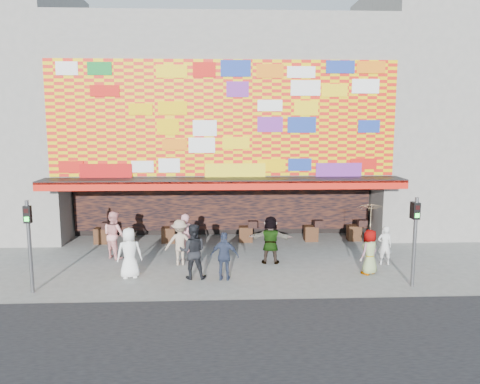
{
  "coord_description": "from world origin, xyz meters",
  "views": [
    {
      "loc": [
        -0.2,
        -16.14,
        5.43
      ],
      "look_at": [
        0.62,
        2.0,
        2.69
      ],
      "focal_mm": 35.0,
      "sensor_mm": 36.0,
      "label": 1
    }
  ],
  "objects_px": {
    "ped_a": "(129,253)",
    "signal_right": "(415,232)",
    "ped_h": "(385,245)",
    "ped_i": "(114,235)",
    "ped_g": "(370,252)",
    "ped_d": "(180,242)",
    "ped_e": "(225,256)",
    "ped_b": "(186,237)",
    "ped_c": "(193,251)",
    "ped_f": "(271,240)",
    "parasol": "(371,216)",
    "signal_left": "(29,236)"
  },
  "relations": [
    {
      "from": "ped_a",
      "to": "signal_right",
      "type": "bearing_deg",
      "value": 160.8
    },
    {
      "from": "ped_h",
      "to": "ped_i",
      "type": "relative_size",
      "value": 0.79
    },
    {
      "from": "ped_a",
      "to": "ped_i",
      "type": "bearing_deg",
      "value": -77.9
    },
    {
      "from": "ped_h",
      "to": "ped_g",
      "type": "bearing_deg",
      "value": 54.55
    },
    {
      "from": "ped_d",
      "to": "ped_e",
      "type": "xyz_separation_m",
      "value": [
        1.68,
        -1.83,
        -0.03
      ]
    },
    {
      "from": "ped_e",
      "to": "ped_i",
      "type": "distance_m",
      "value": 5.23
    },
    {
      "from": "ped_b",
      "to": "ped_c",
      "type": "distance_m",
      "value": 2.11
    },
    {
      "from": "ped_a",
      "to": "ped_b",
      "type": "height_order",
      "value": "ped_b"
    },
    {
      "from": "ped_d",
      "to": "ped_f",
      "type": "bearing_deg",
      "value": 176.93
    },
    {
      "from": "parasol",
      "to": "ped_b",
      "type": "bearing_deg",
      "value": 164.21
    },
    {
      "from": "signal_right",
      "to": "ped_d",
      "type": "bearing_deg",
      "value": 160.8
    },
    {
      "from": "ped_d",
      "to": "ped_g",
      "type": "xyz_separation_m",
      "value": [
        6.87,
        -1.42,
        -0.06
      ]
    },
    {
      "from": "ped_e",
      "to": "ped_a",
      "type": "bearing_deg",
      "value": 2.46
    },
    {
      "from": "ped_c",
      "to": "ped_i",
      "type": "bearing_deg",
      "value": -36.41
    },
    {
      "from": "ped_b",
      "to": "ped_g",
      "type": "distance_m",
      "value": 6.95
    },
    {
      "from": "ped_c",
      "to": "parasol",
      "type": "bearing_deg",
      "value": -176.23
    },
    {
      "from": "signal_left",
      "to": "ped_e",
      "type": "relative_size",
      "value": 1.78
    },
    {
      "from": "ped_e",
      "to": "ped_g",
      "type": "relative_size",
      "value": 1.04
    },
    {
      "from": "ped_i",
      "to": "parasol",
      "type": "bearing_deg",
      "value": -153.22
    },
    {
      "from": "ped_d",
      "to": "ped_e",
      "type": "relative_size",
      "value": 1.04
    },
    {
      "from": "ped_i",
      "to": "ped_h",
      "type": "bearing_deg",
      "value": -146.28
    },
    {
      "from": "ped_b",
      "to": "ped_d",
      "type": "distance_m",
      "value": 0.51
    },
    {
      "from": "ped_b",
      "to": "parasol",
      "type": "distance_m",
      "value": 7.05
    },
    {
      "from": "signal_right",
      "to": "ped_g",
      "type": "relative_size",
      "value": 1.85
    },
    {
      "from": "ped_g",
      "to": "ped_h",
      "type": "relative_size",
      "value": 1.08
    },
    {
      "from": "signal_right",
      "to": "ped_h",
      "type": "height_order",
      "value": "signal_right"
    },
    {
      "from": "signal_left",
      "to": "ped_g",
      "type": "bearing_deg",
      "value": 6.69
    },
    {
      "from": "ped_c",
      "to": "ped_d",
      "type": "bearing_deg",
      "value": -68.05
    },
    {
      "from": "ped_f",
      "to": "ped_g",
      "type": "height_order",
      "value": "ped_f"
    },
    {
      "from": "signal_left",
      "to": "ped_a",
      "type": "bearing_deg",
      "value": 24.59
    },
    {
      "from": "ped_b",
      "to": "parasol",
      "type": "bearing_deg",
      "value": -171.2
    },
    {
      "from": "signal_right",
      "to": "ped_f",
      "type": "distance_m",
      "value": 5.32
    },
    {
      "from": "signal_right",
      "to": "ped_h",
      "type": "bearing_deg",
      "value": 92.14
    },
    {
      "from": "ped_h",
      "to": "ped_i",
      "type": "bearing_deg",
      "value": -1.82
    },
    {
      "from": "signal_left",
      "to": "ped_d",
      "type": "xyz_separation_m",
      "value": [
        4.5,
        2.75,
        -0.99
      ]
    },
    {
      "from": "ped_g",
      "to": "ped_a",
      "type": "bearing_deg",
      "value": -35.21
    },
    {
      "from": "ped_f",
      "to": "ped_h",
      "type": "bearing_deg",
      "value": -177.29
    },
    {
      "from": "ped_d",
      "to": "ped_f",
      "type": "xyz_separation_m",
      "value": [
        3.47,
        0.04,
        0.05
      ]
    },
    {
      "from": "ped_c",
      "to": "ped_i",
      "type": "height_order",
      "value": "ped_c"
    },
    {
      "from": "signal_right",
      "to": "ped_g",
      "type": "height_order",
      "value": "signal_right"
    },
    {
      "from": "signal_right",
      "to": "ped_i",
      "type": "distance_m",
      "value": 11.3
    },
    {
      "from": "signal_left",
      "to": "ped_h",
      "type": "distance_m",
      "value": 12.59
    },
    {
      "from": "signal_left",
      "to": "ped_h",
      "type": "height_order",
      "value": "signal_left"
    },
    {
      "from": "ped_b",
      "to": "parasol",
      "type": "relative_size",
      "value": 1.03
    },
    {
      "from": "ped_f",
      "to": "ped_i",
      "type": "xyz_separation_m",
      "value": [
        -6.18,
        0.98,
        0.02
      ]
    },
    {
      "from": "ped_a",
      "to": "parasol",
      "type": "relative_size",
      "value": 0.98
    },
    {
      "from": "signal_left",
      "to": "ped_c",
      "type": "distance_m",
      "value": 5.28
    },
    {
      "from": "ped_b",
      "to": "ped_i",
      "type": "height_order",
      "value": "ped_i"
    },
    {
      "from": "ped_a",
      "to": "ped_d",
      "type": "xyz_separation_m",
      "value": [
        1.64,
        1.44,
        -0.02
      ]
    },
    {
      "from": "ped_d",
      "to": "ped_e",
      "type": "bearing_deg",
      "value": 128.77
    }
  ]
}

